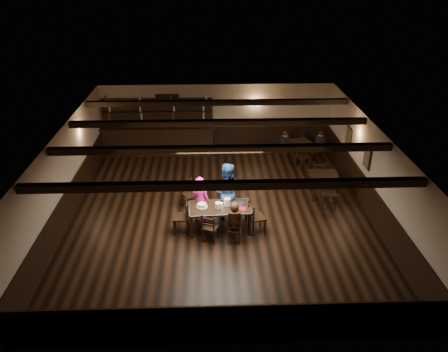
{
  "coord_description": "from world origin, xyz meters",
  "views": [
    {
      "loc": [
        -0.3,
        -11.38,
        7.05
      ],
      "look_at": [
        0.11,
        0.2,
        1.21
      ],
      "focal_mm": 35.0,
      "sensor_mm": 36.0,
      "label": 1
    }
  ],
  "objects_px": {
    "chair_near_left": "(209,226)",
    "chair_near_right": "(234,229)",
    "dining_table": "(220,209)",
    "woman_pink": "(200,200)",
    "cake": "(202,205)",
    "bar_counter": "(158,136)",
    "man_blue": "(226,191)"
  },
  "relations": [
    {
      "from": "man_blue",
      "to": "cake",
      "type": "relative_size",
      "value": 5.6
    },
    {
      "from": "chair_near_right",
      "to": "cake",
      "type": "bearing_deg",
      "value": 141.13
    },
    {
      "from": "chair_near_right",
      "to": "woman_pink",
      "type": "xyz_separation_m",
      "value": [
        -0.93,
        1.11,
        0.29
      ]
    },
    {
      "from": "dining_table",
      "to": "cake",
      "type": "relative_size",
      "value": 5.6
    },
    {
      "from": "dining_table",
      "to": "man_blue",
      "type": "bearing_deg",
      "value": 71.36
    },
    {
      "from": "man_blue",
      "to": "chair_near_left",
      "type": "bearing_deg",
      "value": 79.13
    },
    {
      "from": "woman_pink",
      "to": "cake",
      "type": "height_order",
      "value": "woman_pink"
    },
    {
      "from": "man_blue",
      "to": "bar_counter",
      "type": "distance_m",
      "value": 5.5
    },
    {
      "from": "chair_near_left",
      "to": "chair_near_right",
      "type": "xyz_separation_m",
      "value": [
        0.67,
        -0.09,
        -0.05
      ]
    },
    {
      "from": "chair_near_left",
      "to": "bar_counter",
      "type": "xyz_separation_m",
      "value": [
        -1.96,
        6.12,
        0.23
      ]
    },
    {
      "from": "man_blue",
      "to": "bar_counter",
      "type": "relative_size",
      "value": 0.4
    },
    {
      "from": "chair_near_right",
      "to": "bar_counter",
      "type": "relative_size",
      "value": 0.17
    },
    {
      "from": "chair_near_left",
      "to": "chair_near_right",
      "type": "relative_size",
      "value": 1.11
    },
    {
      "from": "dining_table",
      "to": "cake",
      "type": "height_order",
      "value": "cake"
    },
    {
      "from": "woman_pink",
      "to": "bar_counter",
      "type": "relative_size",
      "value": 0.33
    },
    {
      "from": "woman_pink",
      "to": "bar_counter",
      "type": "height_order",
      "value": "bar_counter"
    },
    {
      "from": "chair_near_left",
      "to": "man_blue",
      "type": "height_order",
      "value": "man_blue"
    },
    {
      "from": "woman_pink",
      "to": "cake",
      "type": "xyz_separation_m",
      "value": [
        0.06,
        -0.41,
        0.05
      ]
    },
    {
      "from": "man_blue",
      "to": "bar_counter",
      "type": "xyz_separation_m",
      "value": [
        -2.48,
        4.91,
        -0.17
      ]
    },
    {
      "from": "dining_table",
      "to": "woman_pink",
      "type": "bearing_deg",
      "value": 141.77
    },
    {
      "from": "chair_near_left",
      "to": "woman_pink",
      "type": "xyz_separation_m",
      "value": [
        -0.26,
        1.03,
        0.25
      ]
    },
    {
      "from": "chair_near_right",
      "to": "cake",
      "type": "relative_size",
      "value": 2.4
    },
    {
      "from": "dining_table",
      "to": "bar_counter",
      "type": "relative_size",
      "value": 0.4
    },
    {
      "from": "dining_table",
      "to": "chair_near_left",
      "type": "distance_m",
      "value": 0.68
    },
    {
      "from": "cake",
      "to": "chair_near_left",
      "type": "bearing_deg",
      "value": -71.97
    },
    {
      "from": "dining_table",
      "to": "woman_pink",
      "type": "height_order",
      "value": "woman_pink"
    },
    {
      "from": "chair_near_left",
      "to": "cake",
      "type": "bearing_deg",
      "value": 108.03
    },
    {
      "from": "man_blue",
      "to": "bar_counter",
      "type": "height_order",
      "value": "bar_counter"
    },
    {
      "from": "chair_near_left",
      "to": "bar_counter",
      "type": "distance_m",
      "value": 6.43
    },
    {
      "from": "chair_near_left",
      "to": "cake",
      "type": "xyz_separation_m",
      "value": [
        -0.2,
        0.61,
        0.3
      ]
    },
    {
      "from": "chair_near_left",
      "to": "chair_near_right",
      "type": "height_order",
      "value": "chair_near_left"
    },
    {
      "from": "chair_near_right",
      "to": "woman_pink",
      "type": "relative_size",
      "value": 0.52
    }
  ]
}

